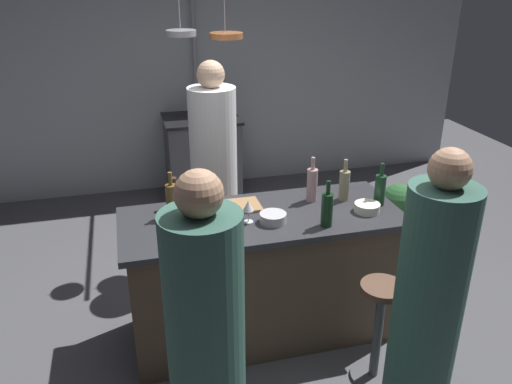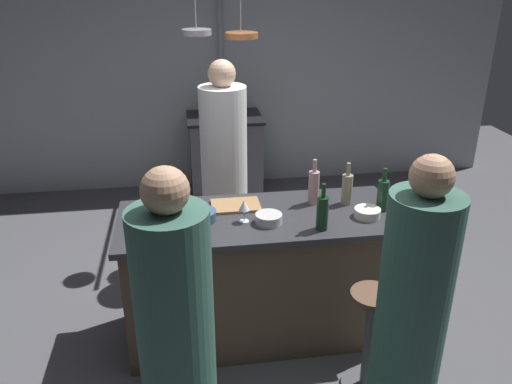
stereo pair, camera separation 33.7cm
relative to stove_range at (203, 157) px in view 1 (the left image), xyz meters
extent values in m
plane|color=#4C4C51|center=(0.00, -2.45, -0.45)|extent=(9.00, 9.00, 0.00)
cube|color=#9EA3A8|center=(0.00, 0.40, 0.85)|extent=(6.40, 0.16, 2.60)
cube|color=brown|center=(0.00, -2.45, -0.02)|extent=(1.72, 0.66, 0.86)
cube|color=#2D2D33|center=(0.00, -2.45, 0.43)|extent=(1.80, 0.72, 0.04)
cube|color=#47474C|center=(0.00, 0.00, -0.02)|extent=(0.76, 0.60, 0.86)
cube|color=black|center=(0.00, 0.00, 0.43)|extent=(0.80, 0.64, 0.03)
cylinder|color=white|center=(-0.14, -1.53, 0.32)|extent=(0.37, 0.37, 1.54)
sphere|color=#D8AD8C|center=(-0.14, -1.53, 1.18)|extent=(0.21, 0.21, 0.21)
cylinder|color=#4C4C51|center=(-0.55, -3.07, -0.11)|extent=(0.06, 0.06, 0.62)
cylinder|color=brown|center=(-0.55, -3.07, 0.21)|extent=(0.26, 0.26, 0.04)
cylinder|color=#33594C|center=(-0.54, -3.47, 0.28)|extent=(0.35, 0.35, 1.46)
sphere|color=tan|center=(-0.54, -3.47, 1.10)|extent=(0.20, 0.20, 0.20)
cylinder|color=#4C4C51|center=(0.55, -3.07, -0.43)|extent=(0.28, 0.28, 0.02)
cylinder|color=#4C4C51|center=(0.55, -3.07, -0.11)|extent=(0.06, 0.06, 0.62)
cylinder|color=brown|center=(0.55, -3.07, 0.21)|extent=(0.26, 0.26, 0.04)
cylinder|color=#33594C|center=(0.59, -3.44, 0.27)|extent=(0.34, 0.34, 1.44)
sphere|color=tan|center=(0.59, -3.44, 1.08)|extent=(0.20, 0.20, 0.20)
cylinder|color=gray|center=(0.00, 0.25, 0.63)|extent=(0.04, 0.04, 2.15)
cylinder|color=gray|center=(-0.30, -1.19, 1.44)|extent=(0.23, 0.23, 0.04)
cylinder|color=gray|center=(-0.30, -1.15, 1.57)|extent=(0.01, 0.01, 0.26)
cylinder|color=#B26638|center=(0.05, -1.20, 1.42)|extent=(0.26, 0.26, 0.04)
cylinder|color=gray|center=(0.05, -1.15, 1.56)|extent=(0.01, 0.01, 0.29)
cylinder|color=brown|center=(1.60, -1.43, -0.37)|extent=(0.24, 0.24, 0.16)
sphere|color=#2D6633|center=(1.60, -1.43, -0.11)|extent=(0.36, 0.36, 0.36)
cube|color=#997047|center=(-0.14, -2.29, 0.46)|extent=(0.32, 0.22, 0.02)
cylinder|color=#382319|center=(-0.52, -2.19, 0.56)|extent=(0.05, 0.05, 0.21)
cylinder|color=#193D23|center=(0.80, -2.49, 0.56)|extent=(0.07, 0.07, 0.21)
cylinder|color=#193D23|center=(0.80, -2.49, 0.70)|extent=(0.03, 0.03, 0.08)
cylinder|color=brown|center=(-0.55, -2.32, 0.56)|extent=(0.07, 0.07, 0.22)
cylinder|color=brown|center=(-0.55, -2.32, 0.71)|extent=(0.03, 0.03, 0.08)
cylinder|color=#B78C8E|center=(0.38, -2.31, 0.57)|extent=(0.07, 0.07, 0.22)
cylinder|color=#B78C8E|center=(0.38, -2.31, 0.72)|extent=(0.03, 0.03, 0.08)
cylinder|color=#143319|center=(0.34, -2.68, 0.56)|extent=(0.07, 0.07, 0.21)
cylinder|color=#143319|center=(0.34, -2.68, 0.71)|extent=(0.03, 0.03, 0.08)
cylinder|color=gray|center=(0.60, -2.35, 0.56)|extent=(0.07, 0.07, 0.20)
cylinder|color=gray|center=(0.60, -2.35, 0.70)|extent=(0.03, 0.03, 0.08)
cylinder|color=silver|center=(-0.11, -2.52, 0.46)|extent=(0.06, 0.06, 0.01)
cylinder|color=silver|center=(-0.11, -2.52, 0.50)|extent=(0.01, 0.01, 0.07)
cone|color=silver|center=(-0.11, -2.52, 0.57)|extent=(0.07, 0.07, 0.06)
cylinder|color=silver|center=(-0.52, -2.51, 0.46)|extent=(0.06, 0.06, 0.01)
cylinder|color=silver|center=(-0.52, -2.51, 0.50)|extent=(0.01, 0.01, 0.07)
cone|color=silver|center=(-0.52, -2.51, 0.57)|extent=(0.07, 0.07, 0.06)
cylinder|color=silver|center=(0.67, -2.57, 0.48)|extent=(0.17, 0.17, 0.06)
cylinder|color=#B7B7BC|center=(0.04, -2.56, 0.48)|extent=(0.17, 0.17, 0.06)
cylinder|color=#334C6B|center=(-0.37, -2.46, 0.48)|extent=(0.19, 0.19, 0.06)
camera|label=1|loc=(-0.79, -5.28, 1.91)|focal=36.08mm
camera|label=2|loc=(-0.46, -5.35, 1.91)|focal=36.08mm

